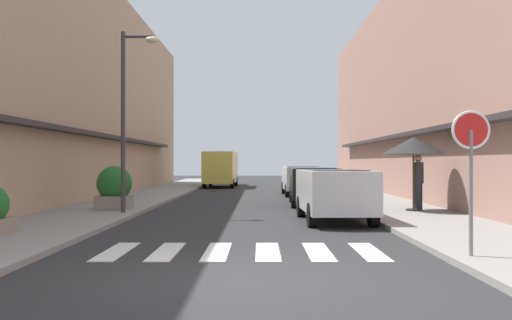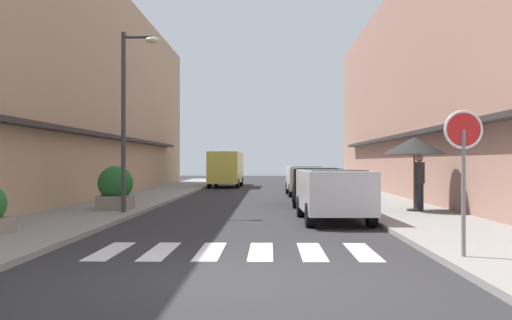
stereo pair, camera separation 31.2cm
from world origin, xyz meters
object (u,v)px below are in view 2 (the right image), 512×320
(round_street_sign, at_px, (463,145))
(parked_car_near, at_px, (333,189))
(cafe_umbrella, at_px, (414,146))
(parked_car_far, at_px, (305,177))
(street_lamp, at_px, (129,103))
(delivery_van, at_px, (226,166))
(parked_car_mid, at_px, (315,182))
(pedestrian_walking_near, at_px, (419,181))
(planter_midblock, at_px, (115,188))

(round_street_sign, bearing_deg, parked_car_near, 102.48)
(round_street_sign, xyz_separation_m, cafe_umbrella, (1.43, 8.71, 0.22))
(parked_car_far, height_order, street_lamp, street_lamp)
(delivery_van, xyz_separation_m, round_street_sign, (6.14, -28.18, 0.57))
(round_street_sign, bearing_deg, cafe_umbrella, 80.70)
(parked_car_far, relative_size, cafe_umbrella, 1.87)
(parked_car_mid, distance_m, round_street_sign, 12.65)
(street_lamp, relative_size, cafe_umbrella, 2.37)
(pedestrian_walking_near, bearing_deg, planter_midblock, 121.36)
(round_street_sign, height_order, planter_midblock, round_street_sign)
(cafe_umbrella, relative_size, pedestrian_walking_near, 1.32)
(parked_car_near, xyz_separation_m, parked_car_mid, (-0.00, 6.06, 0.00))
(parked_car_far, height_order, cafe_umbrella, cafe_umbrella)
(street_lamp, bearing_deg, pedestrian_walking_near, 5.57)
(street_lamp, bearing_deg, cafe_umbrella, 4.58)
(parked_car_far, distance_m, pedestrian_walking_near, 10.44)
(delivery_van, relative_size, cafe_umbrella, 2.29)
(parked_car_near, bearing_deg, parked_car_far, 90.00)
(parked_car_near, height_order, pedestrian_walking_near, pedestrian_walking_near)
(delivery_van, height_order, round_street_sign, round_street_sign)
(planter_midblock, bearing_deg, parked_car_far, 54.31)
(round_street_sign, relative_size, pedestrian_walking_near, 1.35)
(cafe_umbrella, distance_m, planter_midblock, 9.90)
(parked_car_mid, xyz_separation_m, round_street_sign, (1.43, -12.52, 1.06))
(delivery_van, xyz_separation_m, street_lamp, (-1.46, -20.19, 2.13))
(parked_car_mid, xyz_separation_m, pedestrian_walking_near, (3.06, -3.63, 0.15))
(street_lamp, xyz_separation_m, planter_midblock, (-0.77, 1.22, -2.71))
(parked_car_near, bearing_deg, delivery_van, 102.23)
(delivery_van, distance_m, street_lamp, 20.36)
(delivery_van, height_order, cafe_umbrella, cafe_umbrella)
(parked_car_near, bearing_deg, street_lamp, 166.05)
(parked_car_near, relative_size, street_lamp, 0.76)
(parked_car_near, relative_size, pedestrian_walking_near, 2.38)
(parked_car_near, bearing_deg, parked_car_mid, 90.00)
(cafe_umbrella, bearing_deg, round_street_sign, -99.30)
(round_street_sign, relative_size, cafe_umbrella, 1.03)
(delivery_van, height_order, street_lamp, street_lamp)
(street_lamp, xyz_separation_m, pedestrian_walking_near, (9.23, 0.90, -2.46))
(delivery_van, bearing_deg, planter_midblock, -96.70)
(street_lamp, bearing_deg, parked_car_far, 60.44)
(cafe_umbrella, bearing_deg, street_lamp, -175.42)
(pedestrian_walking_near, bearing_deg, parked_car_mid, 73.33)
(planter_midblock, bearing_deg, parked_car_mid, 25.53)
(parked_car_far, relative_size, street_lamp, 0.79)
(round_street_sign, relative_size, street_lamp, 0.43)
(parked_car_near, relative_size, parked_car_far, 0.97)
(round_street_sign, relative_size, planter_midblock, 1.69)
(parked_car_mid, distance_m, pedestrian_walking_near, 4.75)
(planter_midblock, xyz_separation_m, pedestrian_walking_near, (10.00, -0.32, 0.25))
(parked_car_far, xyz_separation_m, pedestrian_walking_near, (3.06, -9.97, 0.15))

